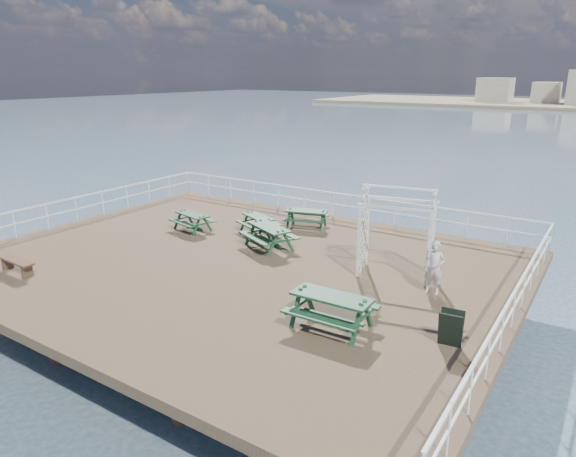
{
  "coord_description": "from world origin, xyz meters",
  "views": [
    {
      "loc": [
        10.53,
        -12.89,
        6.22
      ],
      "look_at": [
        1.36,
        1.11,
        1.1
      ],
      "focal_mm": 32.0,
      "sensor_mm": 36.0,
      "label": 1
    }
  ],
  "objects_px": {
    "picnic_table_a": "(192,218)",
    "picnic_table_b": "(258,221)",
    "trellis_arbor": "(396,237)",
    "picnic_table_c": "(307,215)",
    "flat_bench_near": "(16,263)",
    "picnic_table_d": "(269,232)",
    "person": "(434,268)",
    "picnic_table_e": "(332,304)"
  },
  "relations": [
    {
      "from": "picnic_table_d",
      "to": "person",
      "type": "relative_size",
      "value": 1.49
    },
    {
      "from": "picnic_table_b",
      "to": "picnic_table_e",
      "type": "xyz_separation_m",
      "value": [
        6.33,
        -5.48,
        0.14
      ]
    },
    {
      "from": "trellis_arbor",
      "to": "picnic_table_e",
      "type": "bearing_deg",
      "value": -101.23
    },
    {
      "from": "picnic_table_a",
      "to": "person",
      "type": "xyz_separation_m",
      "value": [
        10.27,
        -0.82,
        0.3
      ]
    },
    {
      "from": "picnic_table_c",
      "to": "picnic_table_e",
      "type": "bearing_deg",
      "value": -71.38
    },
    {
      "from": "flat_bench_near",
      "to": "person",
      "type": "height_order",
      "value": "person"
    },
    {
      "from": "picnic_table_e",
      "to": "trellis_arbor",
      "type": "distance_m",
      "value": 4.27
    },
    {
      "from": "picnic_table_c",
      "to": "picnic_table_d",
      "type": "distance_m",
      "value": 3.0
    },
    {
      "from": "picnic_table_b",
      "to": "picnic_table_a",
      "type": "bearing_deg",
      "value": -131.19
    },
    {
      "from": "picnic_table_d",
      "to": "picnic_table_a",
      "type": "bearing_deg",
      "value": -157.13
    },
    {
      "from": "picnic_table_b",
      "to": "flat_bench_near",
      "type": "distance_m",
      "value": 8.73
    },
    {
      "from": "picnic_table_c",
      "to": "flat_bench_near",
      "type": "xyz_separation_m",
      "value": [
        -5.13,
        -9.5,
        -0.18
      ]
    },
    {
      "from": "flat_bench_near",
      "to": "picnic_table_e",
      "type": "bearing_deg",
      "value": 15.55
    },
    {
      "from": "picnic_table_b",
      "to": "trellis_arbor",
      "type": "bearing_deg",
      "value": 11.39
    },
    {
      "from": "flat_bench_near",
      "to": "person",
      "type": "relative_size",
      "value": 1.03
    },
    {
      "from": "picnic_table_e",
      "to": "picnic_table_a",
      "type": "bearing_deg",
      "value": 152.79
    },
    {
      "from": "person",
      "to": "picnic_table_d",
      "type": "bearing_deg",
      "value": 167.12
    },
    {
      "from": "picnic_table_b",
      "to": "picnic_table_d",
      "type": "xyz_separation_m",
      "value": [
        1.44,
        -1.3,
        0.11
      ]
    },
    {
      "from": "picnic_table_c",
      "to": "picnic_table_e",
      "type": "relative_size",
      "value": 0.97
    },
    {
      "from": "picnic_table_a",
      "to": "picnic_table_b",
      "type": "bearing_deg",
      "value": 38.75
    },
    {
      "from": "picnic_table_c",
      "to": "trellis_arbor",
      "type": "bearing_deg",
      "value": -46.87
    },
    {
      "from": "picnic_table_b",
      "to": "person",
      "type": "height_order",
      "value": "person"
    },
    {
      "from": "picnic_table_a",
      "to": "picnic_table_b",
      "type": "height_order",
      "value": "picnic_table_a"
    },
    {
      "from": "picnic_table_c",
      "to": "person",
      "type": "xyz_separation_m",
      "value": [
        6.57,
        -3.71,
        0.27
      ]
    },
    {
      "from": "picnic_table_b",
      "to": "person",
      "type": "relative_size",
      "value": 1.22
    },
    {
      "from": "picnic_table_c",
      "to": "flat_bench_near",
      "type": "height_order",
      "value": "picnic_table_c"
    },
    {
      "from": "picnic_table_c",
      "to": "flat_bench_near",
      "type": "distance_m",
      "value": 10.8
    },
    {
      "from": "picnic_table_a",
      "to": "picnic_table_e",
      "type": "xyz_separation_m",
      "value": [
        8.79,
        -4.28,
        0.13
      ]
    },
    {
      "from": "picnic_table_a",
      "to": "trellis_arbor",
      "type": "xyz_separation_m",
      "value": [
        8.78,
        -0.06,
        0.78
      ]
    },
    {
      "from": "picnic_table_e",
      "to": "person",
      "type": "height_order",
      "value": "person"
    },
    {
      "from": "picnic_table_b",
      "to": "picnic_table_c",
      "type": "distance_m",
      "value": 2.09
    },
    {
      "from": "trellis_arbor",
      "to": "person",
      "type": "distance_m",
      "value": 1.74
    },
    {
      "from": "picnic_table_c",
      "to": "picnic_table_d",
      "type": "bearing_deg",
      "value": -102.89
    },
    {
      "from": "picnic_table_b",
      "to": "trellis_arbor",
      "type": "relative_size",
      "value": 0.68
    },
    {
      "from": "picnic_table_a",
      "to": "picnic_table_e",
      "type": "bearing_deg",
      "value": -13.31
    },
    {
      "from": "trellis_arbor",
      "to": "person",
      "type": "bearing_deg",
      "value": -38.51
    },
    {
      "from": "picnic_table_a",
      "to": "trellis_arbor",
      "type": "distance_m",
      "value": 8.82
    },
    {
      "from": "picnic_table_c",
      "to": "picnic_table_e",
      "type": "height_order",
      "value": "picnic_table_e"
    },
    {
      "from": "picnic_table_c",
      "to": "person",
      "type": "bearing_deg",
      "value": -46.21
    },
    {
      "from": "picnic_table_d",
      "to": "picnic_table_e",
      "type": "relative_size",
      "value": 1.16
    },
    {
      "from": "picnic_table_b",
      "to": "picnic_table_d",
      "type": "height_order",
      "value": "picnic_table_d"
    },
    {
      "from": "picnic_table_a",
      "to": "picnic_table_c",
      "type": "relative_size",
      "value": 0.92
    }
  ]
}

